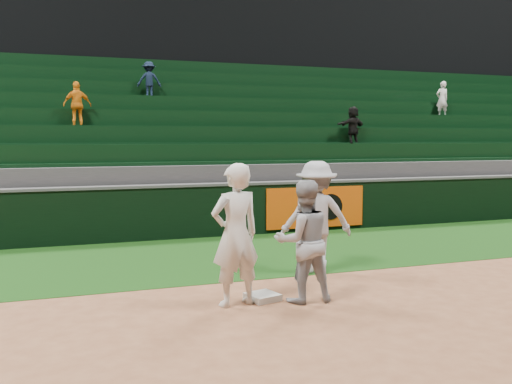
# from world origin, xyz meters

# --- Properties ---
(ground) EXTENTS (70.00, 70.00, 0.00)m
(ground) POSITION_xyz_m (0.00, 0.00, 0.00)
(ground) COLOR brown
(ground) RESTS_ON ground
(foul_grass) EXTENTS (36.00, 4.20, 0.01)m
(foul_grass) POSITION_xyz_m (0.00, 3.00, 0.00)
(foul_grass) COLOR black
(foul_grass) RESTS_ON ground
(upper_deck) EXTENTS (40.00, 12.00, 12.00)m
(upper_deck) POSITION_xyz_m (0.00, 17.45, 6.00)
(upper_deck) COLOR black
(upper_deck) RESTS_ON ground
(first_base) EXTENTS (0.50, 0.50, 0.09)m
(first_base) POSITION_xyz_m (-0.33, -0.19, 0.05)
(first_base) COLOR silver
(first_base) RESTS_ON ground
(first_baseman) EXTENTS (0.79, 0.60, 1.96)m
(first_baseman) POSITION_xyz_m (-0.76, -0.31, 0.98)
(first_baseman) COLOR silver
(first_baseman) RESTS_ON ground
(baserunner) EXTENTS (0.88, 0.71, 1.72)m
(baserunner) POSITION_xyz_m (0.19, -0.45, 0.86)
(baserunner) COLOR #95979E
(baserunner) RESTS_ON ground
(base_coach) EXTENTS (1.36, 0.97, 1.90)m
(base_coach) POSITION_xyz_m (1.13, 1.10, 0.96)
(base_coach) COLOR #9D9EAA
(base_coach) RESTS_ON foul_grass
(field_wall) EXTENTS (36.00, 0.45, 1.25)m
(field_wall) POSITION_xyz_m (0.03, 5.20, 0.63)
(field_wall) COLOR black
(field_wall) RESTS_ON ground
(stadium_seating) EXTENTS (36.00, 5.95, 5.09)m
(stadium_seating) POSITION_xyz_m (-0.00, 8.97, 1.70)
(stadium_seating) COLOR #343437
(stadium_seating) RESTS_ON ground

